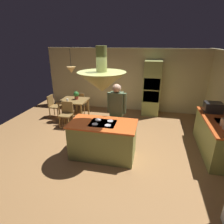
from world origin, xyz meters
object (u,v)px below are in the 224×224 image
(chair_at_corner, at_px, (53,105))
(oven_tower, at_px, (152,89))
(person_at_island, at_px, (117,110))
(canister_sugar, at_px, (224,122))
(kitchen_island, at_px, (103,139))
(cup_on_table, at_px, (67,100))
(dining_table, at_px, (74,103))
(potted_plant_on_table, at_px, (76,95))
(chair_facing_island, at_px, (67,112))
(microwave_on_counter, at_px, (213,107))
(chair_by_back_wall, at_px, (81,101))

(chair_at_corner, bearing_deg, oven_tower, -72.70)
(person_at_island, height_order, canister_sugar, person_at_island)
(kitchen_island, xyz_separation_m, cup_on_table, (-1.85, 1.88, 0.34))
(kitchen_island, distance_m, chair_at_corner, 3.32)
(dining_table, xyz_separation_m, potted_plant_on_table, (0.07, 0.10, 0.28))
(kitchen_island, distance_m, dining_table, 2.71)
(chair_facing_island, relative_size, cup_on_table, 9.67)
(chair_facing_island, height_order, chair_at_corner, same)
(dining_table, xyz_separation_m, cup_on_table, (-0.15, -0.22, 0.15))
(dining_table, relative_size, microwave_on_counter, 2.13)
(oven_tower, relative_size, microwave_on_counter, 4.61)
(chair_facing_island, relative_size, canister_sugar, 4.81)
(person_at_island, distance_m, chair_by_back_wall, 2.83)
(chair_at_corner, bearing_deg, dining_table, -90.00)
(dining_table, bearing_deg, canister_sugar, -19.66)
(chair_facing_island, relative_size, chair_by_back_wall, 1.00)
(dining_table, relative_size, canister_sugar, 5.42)
(potted_plant_on_table, height_order, microwave_on_counter, microwave_on_counter)
(chair_at_corner, distance_m, cup_on_table, 0.81)
(chair_at_corner, bearing_deg, cup_on_table, -106.62)
(oven_tower, relative_size, person_at_island, 1.21)
(kitchen_island, xyz_separation_m, chair_by_back_wall, (-1.70, 2.75, 0.04))
(potted_plant_on_table, bearing_deg, oven_tower, 20.93)
(chair_facing_island, xyz_separation_m, canister_sugar, (4.54, -0.97, 0.52))
(oven_tower, bearing_deg, canister_sugar, -57.82)
(kitchen_island, height_order, person_at_island, person_at_island)
(person_at_island, height_order, chair_by_back_wall, person_at_island)
(dining_table, height_order, chair_by_back_wall, chair_by_back_wall)
(dining_table, distance_m, cup_on_table, 0.30)
(chair_by_back_wall, height_order, canister_sugar, canister_sugar)
(chair_facing_island, xyz_separation_m, microwave_on_counter, (4.54, -0.05, 0.57))
(chair_facing_island, bearing_deg, canister_sugar, -12.06)
(oven_tower, distance_m, microwave_on_counter, 2.53)
(person_at_island, xyz_separation_m, potted_plant_on_table, (-1.83, 1.48, -0.09))
(kitchen_island, xyz_separation_m, microwave_on_counter, (2.84, 1.40, 0.60))
(dining_table, bearing_deg, oven_tower, 22.21)
(kitchen_island, relative_size, microwave_on_counter, 3.63)
(microwave_on_counter, bearing_deg, chair_facing_island, 179.42)
(potted_plant_on_table, bearing_deg, chair_at_corner, -173.95)
(person_at_island, bearing_deg, canister_sugar, -5.26)
(chair_facing_island, bearing_deg, potted_plant_on_table, 84.53)
(dining_table, bearing_deg, person_at_island, -35.91)
(dining_table, height_order, chair_facing_island, chair_facing_island)
(oven_tower, height_order, microwave_on_counter, oven_tower)
(oven_tower, xyz_separation_m, dining_table, (-2.80, -1.14, -0.41))
(cup_on_table, relative_size, microwave_on_counter, 0.20)
(dining_table, bearing_deg, microwave_on_counter, -8.74)
(chair_facing_island, xyz_separation_m, cup_on_table, (-0.15, 0.44, 0.30))
(person_at_island, distance_m, potted_plant_on_table, 2.36)
(kitchen_island, relative_size, canister_sugar, 9.23)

